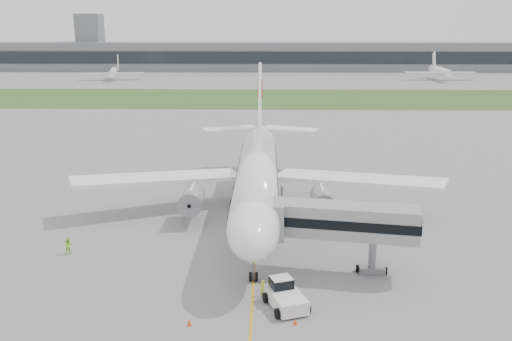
{
  "coord_description": "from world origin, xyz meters",
  "views": [
    {
      "loc": [
        1.33,
        -65.4,
        24.23
      ],
      "look_at": [
        -0.12,
        2.0,
        6.56
      ],
      "focal_mm": 40.0,
      "sensor_mm": 36.0,
      "label": 1
    }
  ],
  "objects_px": {
    "airliner": "(257,172)",
    "pushback_tug": "(285,295)",
    "jet_bridge": "(331,221)",
    "ground_crew_near": "(263,288)"
  },
  "relations": [
    {
      "from": "airliner",
      "to": "pushback_tug",
      "type": "xyz_separation_m",
      "value": [
        2.87,
        -24.79,
        -4.6
      ]
    },
    {
      "from": "airliner",
      "to": "jet_bridge",
      "type": "height_order",
      "value": "airliner"
    },
    {
      "from": "pushback_tug",
      "to": "ground_crew_near",
      "type": "bearing_deg",
      "value": 116.5
    },
    {
      "from": "airliner",
      "to": "ground_crew_near",
      "type": "relative_size",
      "value": 34.4
    },
    {
      "from": "pushback_tug",
      "to": "jet_bridge",
      "type": "bearing_deg",
      "value": 36.61
    },
    {
      "from": "airliner",
      "to": "pushback_tug",
      "type": "bearing_deg",
      "value": -83.39
    },
    {
      "from": "jet_bridge",
      "to": "ground_crew_near",
      "type": "bearing_deg",
      "value": -131.32
    },
    {
      "from": "airliner",
      "to": "jet_bridge",
      "type": "relative_size",
      "value": 3.37
    },
    {
      "from": "pushback_tug",
      "to": "ground_crew_near",
      "type": "height_order",
      "value": "pushback_tug"
    },
    {
      "from": "airliner",
      "to": "jet_bridge",
      "type": "distance_m",
      "value": 19.28
    }
  ]
}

